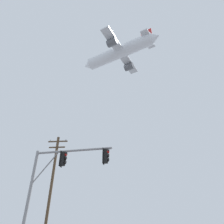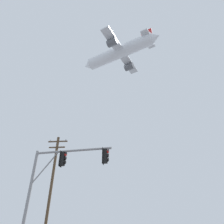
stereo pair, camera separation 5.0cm
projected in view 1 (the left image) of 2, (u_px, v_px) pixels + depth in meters
The scene contains 3 objects.
signal_pole_near at pixel (59, 173), 13.15m from camera, with size 5.34×0.87×6.33m.
utility_pole at pixel (52, 184), 20.68m from camera, with size 2.20×0.28×10.92m.
airplane at pixel (119, 52), 56.64m from camera, with size 22.34×17.25×6.37m.
Camera 1 is at (0.68, -5.05, 1.23)m, focal length 32.83 mm.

